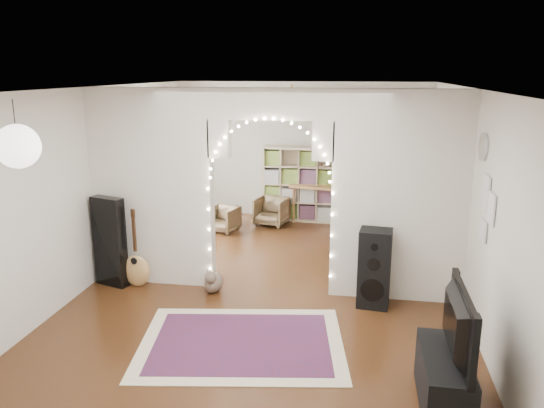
% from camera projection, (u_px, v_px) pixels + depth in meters
% --- Properties ---
extents(floor, '(7.50, 7.50, 0.00)m').
position_uv_depth(floor, '(271.00, 288.00, 7.30)').
color(floor, black).
rests_on(floor, ground).
extents(ceiling, '(5.00, 7.50, 0.02)m').
position_uv_depth(ceiling, '(271.00, 88.00, 6.64)').
color(ceiling, white).
rests_on(ceiling, wall_back).
extents(wall_back, '(5.00, 0.02, 2.70)m').
position_uv_depth(wall_back, '(303.00, 151.00, 10.56)').
color(wall_back, silver).
rests_on(wall_back, floor).
extents(wall_front, '(5.00, 0.02, 2.70)m').
position_uv_depth(wall_front, '(172.00, 322.00, 3.39)').
color(wall_front, silver).
rests_on(wall_front, floor).
extents(wall_left, '(0.02, 7.50, 2.70)m').
position_uv_depth(wall_left, '(94.00, 186.00, 7.38)').
color(wall_left, silver).
rests_on(wall_left, floor).
extents(wall_right, '(0.02, 7.50, 2.70)m').
position_uv_depth(wall_right, '(469.00, 200.00, 6.57)').
color(wall_right, silver).
rests_on(wall_right, floor).
extents(divider_wall, '(5.00, 0.20, 2.70)m').
position_uv_depth(divider_wall, '(271.00, 187.00, 6.95)').
color(divider_wall, silver).
rests_on(divider_wall, floor).
extents(fairy_lights, '(1.64, 0.04, 1.60)m').
position_uv_depth(fairy_lights, '(269.00, 180.00, 6.80)').
color(fairy_lights, '#FFEABF').
rests_on(fairy_lights, divider_wall).
extents(window, '(0.04, 1.20, 1.40)m').
position_uv_depth(window, '(146.00, 155.00, 9.06)').
color(window, white).
rests_on(window, wall_left).
extents(wall_clock, '(0.03, 0.31, 0.31)m').
position_uv_depth(wall_clock, '(484.00, 147.00, 5.81)').
color(wall_clock, white).
rests_on(wall_clock, wall_right).
extents(picture_frames, '(0.02, 0.50, 0.70)m').
position_uv_depth(picture_frames, '(486.00, 209.00, 5.58)').
color(picture_frames, white).
rests_on(picture_frames, wall_right).
extents(paper_lantern, '(0.40, 0.40, 0.40)m').
position_uv_depth(paper_lantern, '(18.00, 146.00, 4.77)').
color(paper_lantern, white).
rests_on(paper_lantern, ceiling).
extents(ceiling_fan, '(1.10, 1.10, 0.30)m').
position_uv_depth(ceiling_fan, '(291.00, 103.00, 8.63)').
color(ceiling_fan, gold).
rests_on(ceiling_fan, ceiling).
extents(area_rug, '(2.45, 1.99, 0.02)m').
position_uv_depth(area_rug, '(242.00, 343.00, 5.82)').
color(area_rug, maroon).
rests_on(area_rug, floor).
extents(guitar_case, '(0.51, 0.30, 1.26)m').
position_uv_depth(guitar_case, '(110.00, 242.00, 7.27)').
color(guitar_case, black).
rests_on(guitar_case, floor).
extents(acoustic_guitar, '(0.40, 0.23, 0.94)m').
position_uv_depth(acoustic_guitar, '(136.00, 258.00, 7.26)').
color(acoustic_guitar, tan).
rests_on(acoustic_guitar, floor).
extents(tabby_cat, '(0.26, 0.56, 0.37)m').
position_uv_depth(tabby_cat, '(213.00, 282.00, 7.13)').
color(tabby_cat, brown).
rests_on(tabby_cat, floor).
extents(floor_speaker, '(0.42, 0.38, 1.01)m').
position_uv_depth(floor_speaker, '(374.00, 269.00, 6.64)').
color(floor_speaker, black).
rests_on(floor_speaker, floor).
extents(media_console, '(0.40, 1.00, 0.50)m').
position_uv_depth(media_console, '(444.00, 381.00, 4.68)').
color(media_console, black).
rests_on(media_console, floor).
extents(tv, '(0.14, 1.08, 0.62)m').
position_uv_depth(tv, '(449.00, 323.00, 4.54)').
color(tv, black).
rests_on(tv, media_console).
extents(bookcase, '(1.46, 0.53, 1.46)m').
position_uv_depth(bookcase, '(299.00, 184.00, 10.47)').
color(bookcase, beige).
rests_on(bookcase, floor).
extents(dining_table, '(1.33, 1.01, 0.76)m').
position_uv_depth(dining_table, '(324.00, 187.00, 10.41)').
color(dining_table, brown).
rests_on(dining_table, floor).
extents(flower_vase, '(0.21, 0.21, 0.19)m').
position_uv_depth(flower_vase, '(324.00, 179.00, 10.37)').
color(flower_vase, white).
rests_on(flower_vase, dining_table).
extents(dining_chair_left, '(0.63, 0.64, 0.47)m').
position_uv_depth(dining_chair_left, '(223.00, 219.00, 9.82)').
color(dining_chair_left, brown).
rests_on(dining_chair_left, floor).
extents(dining_chair_right, '(0.68, 0.69, 0.53)m').
position_uv_depth(dining_chair_right, '(272.00, 211.00, 10.23)').
color(dining_chair_right, brown).
rests_on(dining_chair_right, floor).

